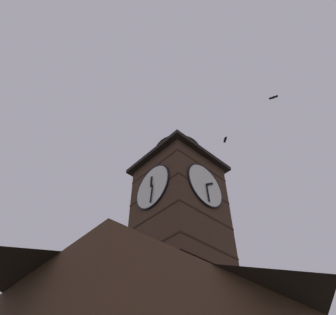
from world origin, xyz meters
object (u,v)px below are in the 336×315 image
at_px(clock_tower, 179,202).
at_px(pine_tree_behind, 148,307).
at_px(flying_bird_high, 225,139).
at_px(flying_bird_low, 273,97).

distance_m(clock_tower, pine_tree_behind, 7.03).
bearing_deg(flying_bird_high, pine_tree_behind, -73.28).
relative_size(clock_tower, flying_bird_low, 13.98).
bearing_deg(clock_tower, pine_tree_behind, -112.30).
height_order(clock_tower, flying_bird_high, flying_bird_high).
relative_size(clock_tower, flying_bird_high, 16.63).
distance_m(clock_tower, flying_bird_high, 8.59).
height_order(clock_tower, flying_bird_low, flying_bird_low).
xyz_separation_m(clock_tower, pine_tree_behind, (-2.14, -5.22, -4.18)).
bearing_deg(flying_bird_low, pine_tree_behind, -72.85).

